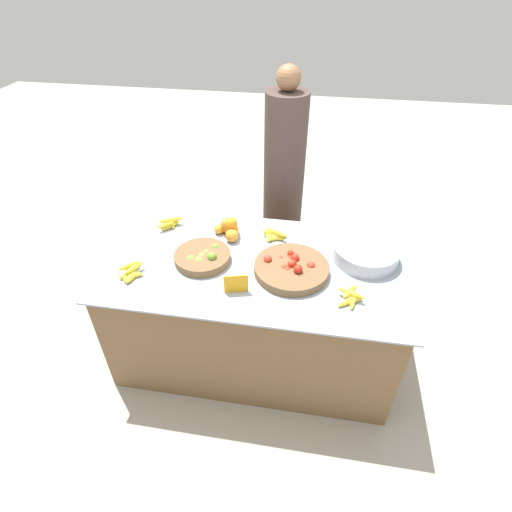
{
  "coord_description": "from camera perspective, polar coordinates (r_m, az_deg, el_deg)",
  "views": [
    {
      "loc": [
        0.3,
        -1.81,
        2.25
      ],
      "look_at": [
        0.0,
        0.0,
        0.81
      ],
      "focal_mm": 28.0,
      "sensor_mm": 36.0,
      "label": 1
    }
  ],
  "objects": [
    {
      "name": "tomato_basket",
      "position": [
        2.29,
        5.08,
        -1.73
      ],
      "size": [
        0.43,
        0.43,
        0.1
      ],
      "color": "brown",
      "rests_on": "market_table"
    },
    {
      "name": "ground_plane",
      "position": [
        2.91,
        -0.0,
        -12.67
      ],
      "size": [
        12.0,
        12.0,
        0.0
      ],
      "primitive_type": "plane",
      "color": "#ADA599"
    },
    {
      "name": "banana_bunch_middle_left",
      "position": [
        2.72,
        -12.27,
        4.6
      ],
      "size": [
        0.16,
        0.17,
        0.06
      ],
      "color": "yellow",
      "rests_on": "market_table"
    },
    {
      "name": "lime_bowl",
      "position": [
        2.38,
        -7.6,
        -0.14
      ],
      "size": [
        0.33,
        0.33,
        0.09
      ],
      "color": "brown",
      "rests_on": "market_table"
    },
    {
      "name": "vendor_person",
      "position": [
        3.07,
        3.9,
        9.3
      ],
      "size": [
        0.3,
        0.3,
        1.67
      ],
      "color": "#473833",
      "rests_on": "ground_plane"
    },
    {
      "name": "metal_bowl",
      "position": [
        2.45,
        15.42,
        0.42
      ],
      "size": [
        0.38,
        0.38,
        0.09
      ],
      "color": "#B7B7BF",
      "rests_on": "market_table"
    },
    {
      "name": "market_table",
      "position": [
        2.62,
        -0.0,
        -7.4
      ],
      "size": [
        1.77,
        0.98,
        0.76
      ],
      "color": "brown",
      "rests_on": "ground_plane"
    },
    {
      "name": "price_sign",
      "position": [
        2.14,
        -2.86,
        -4.02
      ],
      "size": [
        0.13,
        0.04,
        0.12
      ],
      "rotation": [
        0.0,
        0.0,
        0.25
      ],
      "color": "orange",
      "rests_on": "market_table"
    },
    {
      "name": "banana_bunch_front_right",
      "position": [
        2.37,
        -17.53,
        -2.28
      ],
      "size": [
        0.16,
        0.18,
        0.06
      ],
      "color": "yellow",
      "rests_on": "market_table"
    },
    {
      "name": "orange_pile",
      "position": [
        2.57,
        -3.9,
        3.91
      ],
      "size": [
        0.18,
        0.17,
        0.13
      ],
      "color": "orange",
      "rests_on": "market_table"
    },
    {
      "name": "banana_bunch_front_left",
      "position": [
        2.56,
        2.47,
        3.02
      ],
      "size": [
        0.17,
        0.15,
        0.06
      ],
      "color": "yellow",
      "rests_on": "market_table"
    },
    {
      "name": "banana_bunch_front_center",
      "position": [
        2.17,
        13.44,
        -5.7
      ],
      "size": [
        0.15,
        0.17,
        0.06
      ],
      "color": "yellow",
      "rests_on": "market_table"
    }
  ]
}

